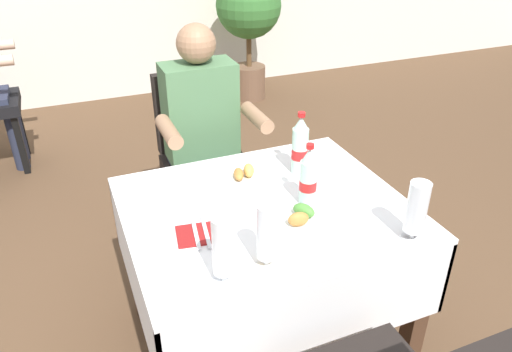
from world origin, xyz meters
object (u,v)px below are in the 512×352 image
object	(u,v)px
plate_far_diner	(247,175)
potted_plant_corner	(249,15)
seated_diner_far	(205,136)
beer_glass_right	(223,250)
beer_glass_middle	(266,237)
cola_bottle_secondary	(300,147)
main_dining_table	(265,241)
beer_glass_left	(417,210)
cola_bottle_primary	(308,178)
napkin_cutlery_set	(201,234)
chair_far_diner_seat	(203,154)
plate_near_camera	(298,221)

from	to	relation	value
plate_far_diner	potted_plant_corner	bearing A→B (deg)	68.13
seated_diner_far	beer_glass_right	xyz separation A→B (m)	(-0.27, -1.08, 0.14)
beer_glass_middle	cola_bottle_secondary	world-z (taller)	cola_bottle_secondary
seated_diner_far	cola_bottle_secondary	world-z (taller)	seated_diner_far
main_dining_table	beer_glass_left	bearing A→B (deg)	-44.92
beer_glass_middle	cola_bottle_primary	world-z (taller)	cola_bottle_primary
main_dining_table	napkin_cutlery_set	distance (m)	0.35
seated_diner_far	potted_plant_corner	bearing A→B (deg)	63.09
cola_bottle_secondary	napkin_cutlery_set	world-z (taller)	cola_bottle_secondary
napkin_cutlery_set	potted_plant_corner	distance (m)	3.34
chair_far_diner_seat	plate_far_diner	size ratio (longest dim) A/B	3.74
beer_glass_left	cola_bottle_secondary	xyz separation A→B (m)	(-0.15, 0.57, 0.00)
chair_far_diner_seat	plate_near_camera	xyz separation A→B (m)	(0.06, -1.01, 0.19)
main_dining_table	beer_glass_left	distance (m)	0.62
plate_far_diner	cola_bottle_primary	world-z (taller)	cola_bottle_primary
chair_far_diner_seat	beer_glass_middle	xyz separation A→B (m)	(-0.14, -1.17, 0.29)
cola_bottle_primary	cola_bottle_secondary	size ratio (longest dim) A/B	0.91
chair_far_diner_seat	beer_glass_left	world-z (taller)	chair_far_diner_seat
main_dining_table	napkin_cutlery_set	size ratio (longest dim) A/B	5.48
beer_glass_middle	napkin_cutlery_set	world-z (taller)	beer_glass_middle
main_dining_table	chair_far_diner_seat	world-z (taller)	chair_far_diner_seat
chair_far_diner_seat	beer_glass_left	bearing A→B (deg)	-72.60
beer_glass_left	cola_bottle_secondary	distance (m)	0.59
beer_glass_left	potted_plant_corner	world-z (taller)	potted_plant_corner
beer_glass_middle	cola_bottle_primary	xyz separation A→B (m)	(0.30, 0.28, -0.00)
cola_bottle_primary	cola_bottle_secondary	world-z (taller)	cola_bottle_secondary
beer_glass_middle	napkin_cutlery_set	distance (m)	0.30
plate_far_diner	beer_glass_right	xyz separation A→B (m)	(-0.30, -0.57, 0.11)
chair_far_diner_seat	napkin_cutlery_set	xyz separation A→B (m)	(-0.29, -0.93, 0.18)
plate_near_camera	beer_glass_right	distance (m)	0.41
chair_far_diner_seat	beer_glass_right	world-z (taller)	chair_far_diner_seat
napkin_cutlery_set	cola_bottle_secondary	bearing A→B (deg)	27.60
plate_near_camera	cola_bottle_primary	bearing A→B (deg)	50.58
chair_far_diner_seat	potted_plant_corner	distance (m)	2.39
cola_bottle_secondary	plate_far_diner	bearing A→B (deg)	170.80
beer_glass_middle	napkin_cutlery_set	xyz separation A→B (m)	(-0.14, 0.24, -0.11)
main_dining_table	napkin_cutlery_set	world-z (taller)	napkin_cutlery_set
main_dining_table	seated_diner_far	distance (m)	0.75
beer_glass_right	cola_bottle_primary	xyz separation A→B (m)	(0.45, 0.30, -0.01)
cola_bottle_primary	napkin_cutlery_set	distance (m)	0.46
seated_diner_far	cola_bottle_primary	bearing A→B (deg)	-77.36
plate_near_camera	plate_far_diner	bearing A→B (deg)	97.12
main_dining_table	plate_far_diner	size ratio (longest dim) A/B	4.12
beer_glass_left	beer_glass_middle	distance (m)	0.53
napkin_cutlery_set	potted_plant_corner	xyz separation A→B (m)	(1.39, 3.03, 0.07)
plate_near_camera	napkin_cutlery_set	xyz separation A→B (m)	(-0.35, 0.08, -0.01)
main_dining_table	plate_near_camera	distance (m)	0.25
seated_diner_far	napkin_cutlery_set	xyz separation A→B (m)	(-0.27, -0.82, 0.02)
beer_glass_right	beer_glass_left	bearing A→B (deg)	-3.71
cola_bottle_primary	chair_far_diner_seat	bearing A→B (deg)	99.97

